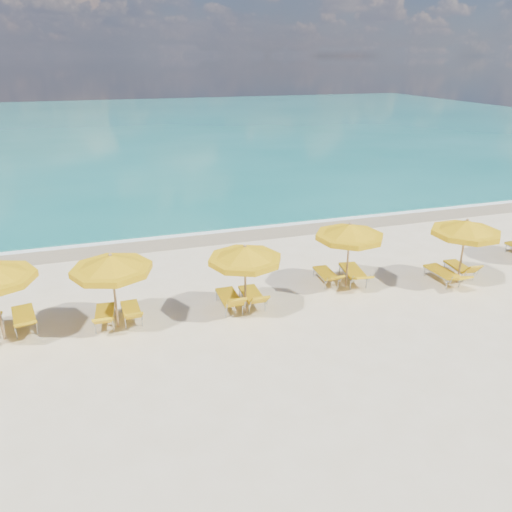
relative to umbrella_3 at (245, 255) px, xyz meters
name	(u,v)px	position (x,y,z in m)	size (l,w,h in m)	color
ground_plane	(270,305)	(0.93, 0.28, -2.03)	(120.00, 120.00, 0.00)	beige
ocean	(137,126)	(0.93, 48.28, -2.03)	(120.00, 80.00, 0.30)	#126662
wet_sand_band	(218,235)	(0.93, 7.68, -2.03)	(120.00, 2.60, 0.01)	tan
foam_line	(214,230)	(0.93, 8.48, -2.03)	(120.00, 1.20, 0.03)	white
whitecap_near	(83,195)	(-5.07, 17.28, -2.03)	(14.00, 0.36, 0.05)	white
whitecap_far	(265,160)	(8.93, 24.28, -2.03)	(18.00, 0.30, 0.05)	white
umbrella_2	(111,265)	(-4.00, 0.33, 0.06)	(2.57, 2.57, 2.44)	tan
umbrella_3	(245,255)	(0.00, 0.00, 0.00)	(2.43, 2.43, 2.38)	tan
umbrella_4	(350,232)	(4.04, 0.81, 0.06)	(2.90, 2.90, 2.44)	tan
umbrella_5	(466,228)	(8.14, -0.13, 0.08)	(3.14, 3.14, 2.47)	tan
lounger_1_right	(25,321)	(-6.71, 1.14, -1.79)	(0.97, 2.03, 0.78)	#A5A8AD
lounger_2_left	(105,318)	(-4.37, 0.62, -1.81)	(0.70, 1.76, 0.76)	#A5A8AD
lounger_2_right	(132,314)	(-3.56, 0.65, -1.82)	(0.62, 1.68, 0.74)	#A5A8AD
lounger_3_left	(230,302)	(-0.41, 0.45, -1.79)	(0.64, 1.83, 0.88)	#A5A8AD
lounger_3_right	(252,299)	(0.38, 0.45, -1.80)	(0.64, 1.80, 0.82)	#A5A8AD
lounger_4_left	(326,277)	(3.50, 1.33, -1.82)	(0.66, 1.76, 0.72)	#A5A8AD
lounger_4_right	(353,276)	(4.47, 1.09, -1.78)	(0.99, 2.13, 0.77)	#A5A8AD
lounger_5_left	(443,276)	(7.61, 0.07, -1.80)	(0.71, 1.98, 0.70)	#A5A8AD
lounger_5_right	(459,270)	(8.59, 0.37, -1.82)	(0.67, 1.67, 0.80)	#A5A8AD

